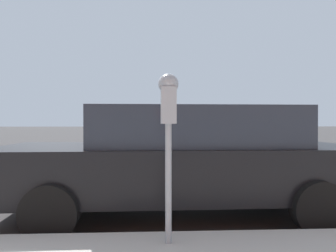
{
  "coord_description": "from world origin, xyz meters",
  "views": [
    {
      "loc": [
        -5.59,
        -0.69,
        1.31
      ],
      "look_at": [
        -2.46,
        -0.85,
        1.28
      ],
      "focal_mm": 35.0,
      "sensor_mm": 36.0,
      "label": 1
    }
  ],
  "objects": [
    {
      "name": "car_black",
      "position": [
        -0.98,
        -1.15,
        0.81
      ],
      "size": [
        2.15,
        4.96,
        1.53
      ],
      "rotation": [
        0.0,
        0.0,
        0.01
      ],
      "color": "black",
      "rests_on": "ground_plane"
    },
    {
      "name": "ground_plane",
      "position": [
        0.0,
        0.0,
        0.0
      ],
      "size": [
        220.0,
        220.0,
        0.0
      ],
      "primitive_type": "plane",
      "color": "#3D3A3A"
    },
    {
      "name": "parking_meter",
      "position": [
        -2.53,
        -0.85,
        1.39
      ],
      "size": [
        0.21,
        0.19,
        1.59
      ],
      "color": "gray",
      "rests_on": "sidewalk"
    }
  ]
}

